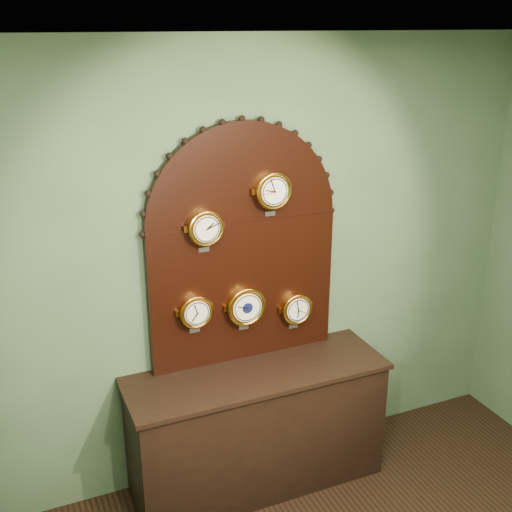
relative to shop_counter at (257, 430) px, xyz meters
name	(u,v)px	position (x,y,z in m)	size (l,w,h in m)	color
wall_back	(240,270)	(0.00, 0.27, 1.00)	(4.00, 4.00, 0.00)	#4B6646
shop_counter	(257,430)	(0.00, 0.00, 0.00)	(1.60, 0.50, 0.80)	black
display_board	(243,238)	(0.00, 0.22, 1.23)	(1.26, 0.06, 1.53)	black
roman_clock	(205,228)	(-0.26, 0.15, 1.35)	(0.21, 0.08, 0.27)	gold
arabic_clock	(273,191)	(0.16, 0.15, 1.52)	(0.23, 0.08, 0.28)	gold
hygrometer	(196,311)	(-0.33, 0.15, 0.83)	(0.21, 0.08, 0.26)	gold
barometer	(246,306)	(-0.01, 0.15, 0.81)	(0.25, 0.08, 0.30)	gold
tide_clock	(296,308)	(0.34, 0.15, 0.73)	(0.21, 0.08, 0.26)	gold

